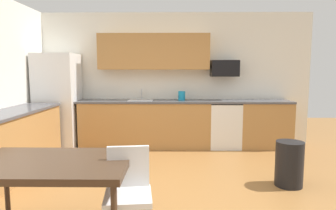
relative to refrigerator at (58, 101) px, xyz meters
name	(u,v)px	position (x,y,z in m)	size (l,w,h in m)	color
ground_plane	(167,194)	(2.18, -2.22, -0.93)	(12.00, 12.00, 0.00)	#9E6B38
wall_back	(169,79)	(2.18, 0.43, 0.42)	(5.80, 0.10, 2.70)	white
cabinet_run_back	(145,125)	(1.71, 0.08, -0.48)	(2.56, 0.60, 0.90)	#AD7A42
cabinet_run_back_right	(264,125)	(4.08, 0.08, -0.48)	(0.99, 0.60, 0.90)	#AD7A42
cabinet_run_left	(16,142)	(-0.12, -1.42, -0.48)	(0.60, 2.00, 0.90)	#AD7A42
countertop_back	(169,101)	(2.18, 0.08, -0.01)	(4.80, 0.64, 0.04)	#4C4C51
countertop_left	(14,112)	(-0.12, -1.42, -0.01)	(0.64, 2.00, 0.04)	#4C4C51
upper_cabinets_back	(154,52)	(1.88, 0.21, 0.97)	(2.20, 0.34, 0.70)	#AD7A42
refrigerator	(58,101)	(0.00, 0.00, 0.00)	(0.76, 0.70, 1.85)	white
oven_range	(224,125)	(3.29, 0.08, -0.47)	(0.60, 0.60, 0.91)	white
microwave	(224,68)	(3.29, 0.18, 0.64)	(0.54, 0.36, 0.32)	black
sink_basin	(141,103)	(1.62, 0.08, -0.05)	(0.48, 0.40, 0.14)	#A5A8AD
sink_faucet	(142,95)	(1.62, 0.26, 0.11)	(0.02, 0.02, 0.24)	#B2B5BA
dining_table	(51,167)	(1.15, -3.19, -0.26)	(1.40, 0.90, 0.73)	#422D1E
chair_near_table	(128,188)	(1.85, -3.25, -0.42)	(0.44, 0.44, 0.85)	white
trash_bin	(289,164)	(3.80, -1.93, -0.63)	(0.36, 0.36, 0.60)	black
kettle	(182,96)	(2.44, 0.13, 0.09)	(0.14, 0.14, 0.20)	#198CBF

